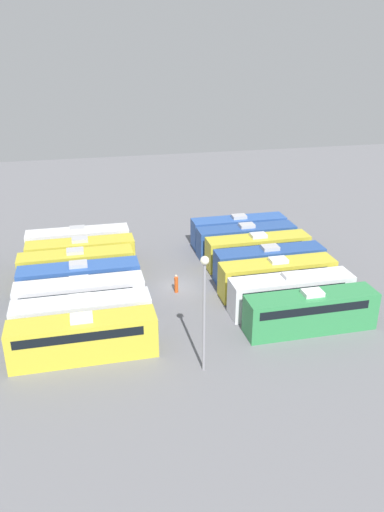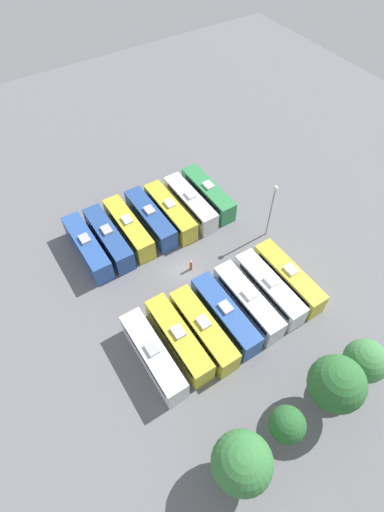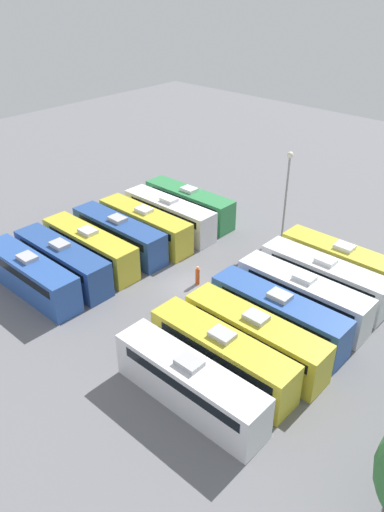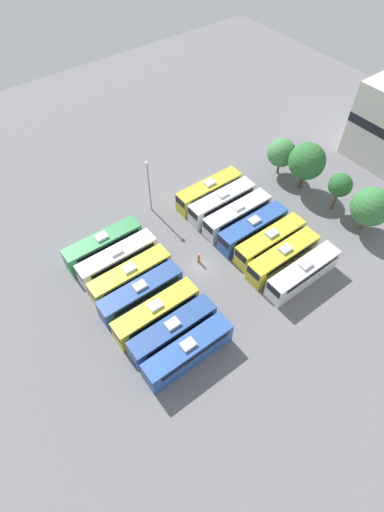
# 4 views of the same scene
# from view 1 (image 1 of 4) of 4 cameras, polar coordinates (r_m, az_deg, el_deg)

# --- Properties ---
(ground_plane) EXTENTS (121.74, 121.74, 0.00)m
(ground_plane) POSITION_cam_1_polar(r_m,az_deg,el_deg) (47.85, -1.70, -3.69)
(ground_plane) COLOR slate
(bus_0) EXTENTS (2.53, 10.82, 3.55)m
(bus_0) POSITION_cam_1_polar(r_m,az_deg,el_deg) (41.56, 13.37, -6.10)
(bus_0) COLOR #338C4C
(bus_0) RESTS_ON ground_plane
(bus_1) EXTENTS (2.53, 10.82, 3.55)m
(bus_1) POSITION_cam_1_polar(r_m,az_deg,el_deg) (44.04, 11.20, -4.13)
(bus_1) COLOR white
(bus_1) RESTS_ON ground_plane
(bus_2) EXTENTS (2.53, 10.82, 3.55)m
(bus_2) POSITION_cam_1_polar(r_m,az_deg,el_deg) (46.80, 9.67, -2.29)
(bus_2) COLOR gold
(bus_2) RESTS_ON ground_plane
(bus_3) EXTENTS (2.53, 10.82, 3.55)m
(bus_3) POSITION_cam_1_polar(r_m,az_deg,el_deg) (49.45, 8.77, -0.79)
(bus_3) COLOR #284C93
(bus_3) RESTS_ON ground_plane
(bus_4) EXTENTS (2.53, 10.82, 3.55)m
(bus_4) POSITION_cam_1_polar(r_m,az_deg,el_deg) (52.36, 7.48, 0.69)
(bus_4) COLOR gold
(bus_4) RESTS_ON ground_plane
(bus_5) EXTENTS (2.53, 10.82, 3.55)m
(bus_5) POSITION_cam_1_polar(r_m,az_deg,el_deg) (55.01, 6.18, 1.90)
(bus_5) COLOR #284C93
(bus_5) RESTS_ON ground_plane
(bus_6) EXTENTS (2.53, 10.82, 3.55)m
(bus_6) POSITION_cam_1_polar(r_m,az_deg,el_deg) (57.73, 5.30, 2.99)
(bus_6) COLOR #2D56A8
(bus_6) RESTS_ON ground_plane
(bus_7) EXTENTS (2.53, 10.82, 3.55)m
(bus_7) POSITION_cam_1_polar(r_m,az_deg,el_deg) (37.94, -12.36, -9.05)
(bus_7) COLOR gold
(bus_7) RESTS_ON ground_plane
(bus_8) EXTENTS (2.53, 10.82, 3.55)m
(bus_8) POSITION_cam_1_polar(r_m,az_deg,el_deg) (40.57, -12.45, -6.77)
(bus_8) COLOR silver
(bus_8) RESTS_ON ground_plane
(bus_9) EXTENTS (2.53, 10.82, 3.55)m
(bus_9) POSITION_cam_1_polar(r_m,az_deg,el_deg) (43.50, -12.66, -4.63)
(bus_9) COLOR silver
(bus_9) RESTS_ON ground_plane
(bus_10) EXTENTS (2.53, 10.82, 3.55)m
(bus_10) POSITION_cam_1_polar(r_m,az_deg,el_deg) (46.47, -12.74, -2.75)
(bus_10) COLOR #2D56A8
(bus_10) RESTS_ON ground_plane
(bus_11) EXTENTS (2.53, 10.82, 3.55)m
(bus_11) POSITION_cam_1_polar(r_m,az_deg,el_deg) (49.36, -13.09, -1.19)
(bus_11) COLOR gold
(bus_11) RESTS_ON ground_plane
(bus_12) EXTENTS (2.53, 10.82, 3.55)m
(bus_12) POSITION_cam_1_polar(r_m,az_deg,el_deg) (52.09, -12.59, 0.19)
(bus_12) COLOR gold
(bus_12) RESTS_ON ground_plane
(bus_13) EXTENTS (2.53, 10.82, 3.55)m
(bus_13) POSITION_cam_1_polar(r_m,az_deg,el_deg) (55.18, -12.87, 1.50)
(bus_13) COLOR silver
(bus_13) RESTS_ON ground_plane
(worker_person) EXTENTS (0.36, 0.36, 1.79)m
(worker_person) POSITION_cam_1_polar(r_m,az_deg,el_deg) (46.75, -1.81, -3.23)
(worker_person) COLOR #CC4C19
(worker_person) RESTS_ON ground_plane
(light_pole) EXTENTS (0.60, 0.60, 8.89)m
(light_pole) POSITION_cam_1_polar(r_m,az_deg,el_deg) (33.69, 1.41, -4.67)
(light_pole) COLOR gray
(light_pole) RESTS_ON ground_plane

